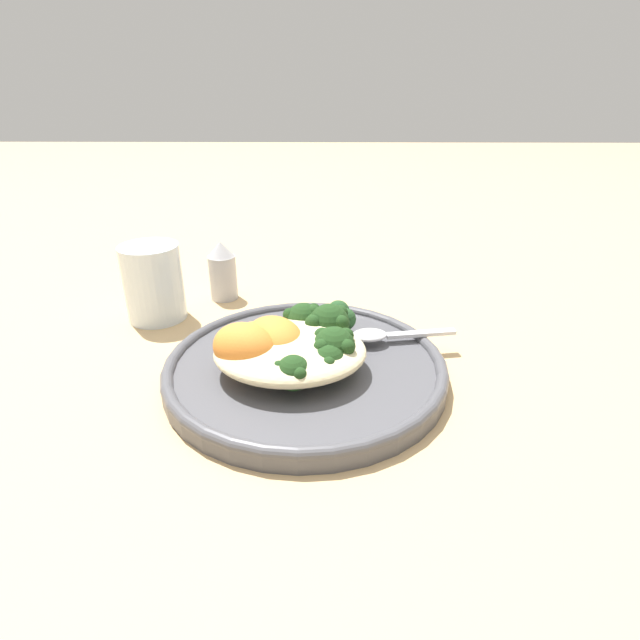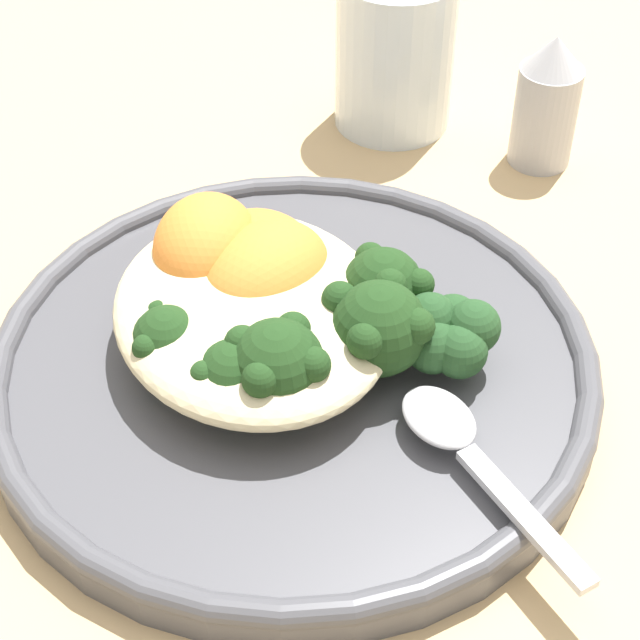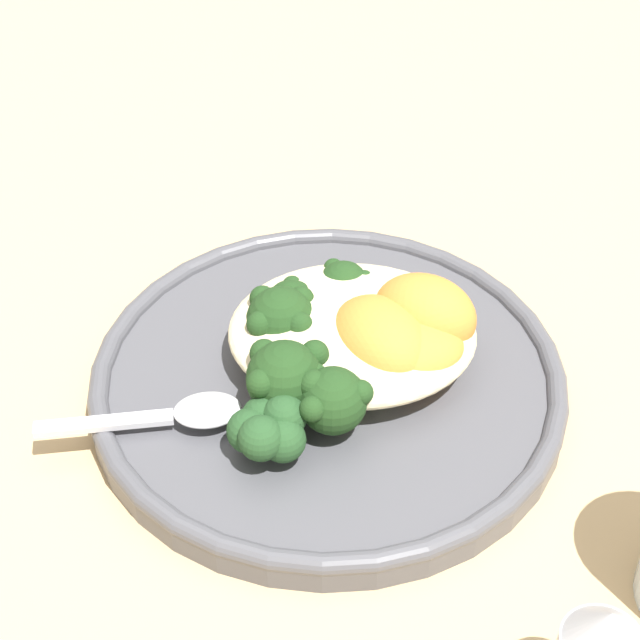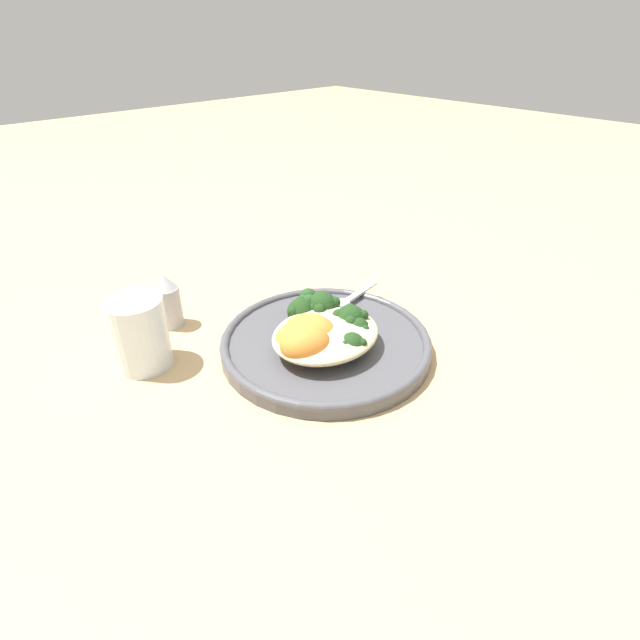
# 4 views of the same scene
# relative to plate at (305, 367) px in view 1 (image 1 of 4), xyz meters

# --- Properties ---
(ground_plane) EXTENTS (4.00, 4.00, 0.00)m
(ground_plane) POSITION_rel_plate_xyz_m (0.01, 0.01, -0.01)
(ground_plane) COLOR tan
(plate) EXTENTS (0.27, 0.27, 0.02)m
(plate) POSITION_rel_plate_xyz_m (0.00, 0.00, 0.00)
(plate) COLOR #4C4C51
(plate) RESTS_ON ground_plane
(quinoa_mound) EXTENTS (0.14, 0.12, 0.03)m
(quinoa_mound) POSITION_rel_plate_xyz_m (-0.01, -0.01, 0.03)
(quinoa_mound) COLOR beige
(quinoa_mound) RESTS_ON plate
(broccoli_stalk_0) EXTENTS (0.06, 0.09, 0.03)m
(broccoli_stalk_0) POSITION_rel_plate_xyz_m (-0.01, -0.04, 0.02)
(broccoli_stalk_0) COLOR #ADC675
(broccoli_stalk_0) RESTS_ON plate
(broccoli_stalk_1) EXTENTS (0.10, 0.08, 0.03)m
(broccoli_stalk_1) POSITION_rel_plate_xyz_m (0.01, -0.02, 0.02)
(broccoli_stalk_1) COLOR #ADC675
(broccoli_stalk_1) RESTS_ON plate
(broccoli_stalk_2) EXTENTS (0.10, 0.05, 0.04)m
(broccoli_stalk_2) POSITION_rel_plate_xyz_m (0.02, -0.01, 0.03)
(broccoli_stalk_2) COLOR #ADC675
(broccoli_stalk_2) RESTS_ON plate
(broccoli_stalk_3) EXTENTS (0.10, 0.06, 0.04)m
(broccoli_stalk_3) POSITION_rel_plate_xyz_m (0.02, 0.03, 0.03)
(broccoli_stalk_3) COLOR #ADC675
(broccoli_stalk_3) RESTS_ON plate
(broccoli_stalk_4) EXTENTS (0.07, 0.07, 0.04)m
(broccoli_stalk_4) POSITION_rel_plate_xyz_m (-0.01, 0.04, 0.03)
(broccoli_stalk_4) COLOR #ADC675
(broccoli_stalk_4) RESTS_ON plate
(sweet_potato_chunk_0) EXTENTS (0.08, 0.08, 0.04)m
(sweet_potato_chunk_0) POSITION_rel_plate_xyz_m (-0.03, -0.00, 0.03)
(sweet_potato_chunk_0) COLOR orange
(sweet_potato_chunk_0) RESTS_ON plate
(sweet_potato_chunk_1) EXTENTS (0.08, 0.07, 0.05)m
(sweet_potato_chunk_1) POSITION_rel_plate_xyz_m (-0.05, -0.02, 0.03)
(sweet_potato_chunk_1) COLOR orange
(sweet_potato_chunk_1) RESTS_ON plate
(sweet_potato_chunk_2) EXTENTS (0.07, 0.05, 0.03)m
(sweet_potato_chunk_2) POSITION_rel_plate_xyz_m (-0.04, 0.00, 0.03)
(sweet_potato_chunk_2) COLOR orange
(sweet_potato_chunk_2) RESTS_ON plate
(kale_tuft) EXTENTS (0.04, 0.04, 0.03)m
(kale_tuft) POSITION_rel_plate_xyz_m (0.03, 0.06, 0.02)
(kale_tuft) COLOR #234723
(kale_tuft) RESTS_ON plate
(spoon) EXTENTS (0.11, 0.04, 0.01)m
(spoon) POSITION_rel_plate_xyz_m (0.08, 0.04, 0.01)
(spoon) COLOR silver
(spoon) RESTS_ON plate
(water_glass) EXTENTS (0.07, 0.07, 0.09)m
(water_glass) POSITION_rel_plate_xyz_m (-0.19, 0.13, 0.03)
(water_glass) COLOR silver
(water_glass) RESTS_ON ground_plane
(salt_shaker) EXTENTS (0.04, 0.04, 0.08)m
(salt_shaker) POSITION_rel_plate_xyz_m (-0.12, 0.20, 0.03)
(salt_shaker) COLOR #B2B2B7
(salt_shaker) RESTS_ON ground_plane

